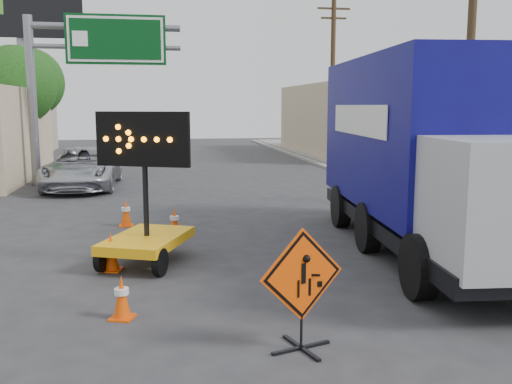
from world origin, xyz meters
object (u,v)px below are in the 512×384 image
object	(u,v)px
pickup_truck	(83,168)
box_truck	(427,164)
construction_sign	(302,286)
arrow_board	(147,231)

from	to	relation	value
pickup_truck	box_truck	world-z (taller)	box_truck
construction_sign	arrow_board	distance (m)	5.09
construction_sign	pickup_truck	size ratio (longest dim) A/B	0.29
arrow_board	box_truck	size ratio (longest dim) A/B	0.34
construction_sign	pickup_truck	xyz separation A→B (m)	(-4.77, 16.21, -0.08)
construction_sign	pickup_truck	bearing A→B (deg)	88.99
pickup_truck	box_truck	bearing A→B (deg)	-51.57
pickup_truck	construction_sign	bearing A→B (deg)	-72.29
construction_sign	box_truck	bearing A→B (deg)	31.59
construction_sign	pickup_truck	distance (m)	16.90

